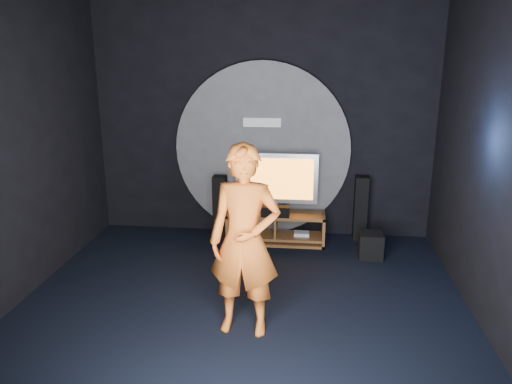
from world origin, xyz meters
TOP-DOWN VIEW (x-y plane):
  - floor at (0.00, 0.00)m, footprint 5.00×5.00m
  - back_wall at (0.00, 2.50)m, footprint 5.00×0.04m
  - front_wall at (0.00, -2.50)m, footprint 5.00×0.04m
  - left_wall at (-2.50, 0.00)m, footprint 0.04×5.00m
  - right_wall at (2.50, 0.00)m, footprint 0.04×5.00m
  - wall_disc_panel at (0.00, 2.44)m, footprint 2.60×0.11m
  - media_console at (0.25, 2.05)m, footprint 1.42×0.45m
  - tv at (0.24, 2.12)m, footprint 1.18×0.22m
  - center_speaker at (0.24, 1.90)m, footprint 0.40×0.15m
  - remote at (-0.30, 1.93)m, footprint 0.18×0.05m
  - tower_speaker_left at (-0.60, 2.14)m, footprint 0.19×0.21m
  - tower_speaker_right at (1.48, 2.35)m, footprint 0.19×0.21m
  - subwoofer at (1.57, 1.63)m, footprint 0.32×0.32m
  - player at (0.10, -0.36)m, footprint 0.73×0.50m

SIDE VIEW (x-z plane):
  - floor at x=0.00m, z-range 0.00..0.00m
  - subwoofer at x=1.57m, z-range 0.00..0.35m
  - media_console at x=0.25m, z-range -0.03..0.42m
  - remote at x=-0.30m, z-range 0.45..0.47m
  - tower_speaker_left at x=-0.60m, z-range 0.00..0.96m
  - tower_speaker_right at x=1.48m, z-range 0.00..0.96m
  - center_speaker at x=0.24m, z-range 0.45..0.60m
  - tv at x=0.24m, z-range 0.49..1.36m
  - player at x=0.10m, z-range 0.00..1.92m
  - wall_disc_panel at x=0.00m, z-range 0.00..2.60m
  - back_wall at x=0.00m, z-range 0.00..3.50m
  - front_wall at x=0.00m, z-range 0.00..3.50m
  - left_wall at x=-2.50m, z-range 0.00..3.50m
  - right_wall at x=2.50m, z-range 0.00..3.50m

